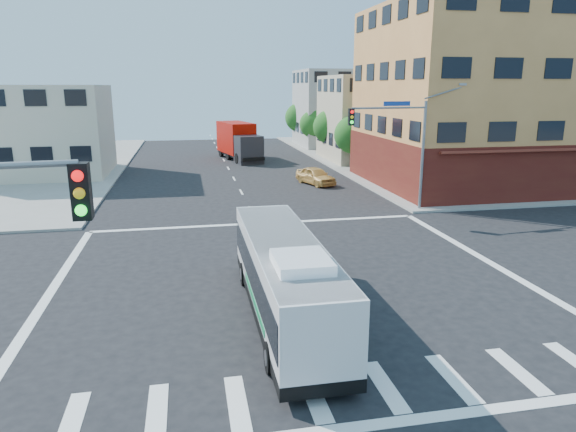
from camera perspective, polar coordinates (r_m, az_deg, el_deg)
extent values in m
plane|color=black|center=(21.46, 0.25, -7.31)|extent=(120.00, 120.00, 0.00)
cube|color=gray|center=(67.50, 24.33, 6.32)|extent=(50.00, 50.00, 0.15)
cube|color=#D7904D|center=(44.99, 21.50, 12.13)|extent=(18.00, 15.00, 14.00)
cube|color=#561D13|center=(45.37, 20.93, 5.83)|extent=(18.09, 15.08, 4.00)
cube|color=maroon|center=(39.39, 26.56, 6.49)|extent=(16.00, 1.60, 0.51)
cube|color=tan|center=(57.62, 10.35, 10.62)|extent=(12.00, 10.00, 9.00)
cube|color=#9F9F9A|center=(70.81, 6.18, 11.80)|extent=(12.00, 10.00, 10.00)
cube|color=beige|center=(51.40, -26.14, 8.45)|extent=(12.00, 10.00, 8.00)
cylinder|color=slate|center=(34.05, 14.71, 6.36)|extent=(0.18, 0.18, 7.00)
cylinder|color=slate|center=(32.55, 11.20, 11.70)|extent=(5.01, 0.62, 0.12)
cube|color=black|center=(31.48, 7.03, 10.87)|extent=(0.32, 0.30, 1.00)
sphere|color=#FF0C0C|center=(31.30, 7.15, 11.40)|extent=(0.20, 0.20, 0.20)
sphere|color=yellow|center=(31.31, 7.13, 10.85)|extent=(0.20, 0.20, 0.20)
sphere|color=#19FF33|center=(31.33, 7.12, 10.31)|extent=(0.20, 0.20, 0.20)
cube|color=navy|center=(32.78, 12.01, 12.12)|extent=(1.80, 0.22, 0.28)
cube|color=gray|center=(35.15, 18.78, 13.68)|extent=(0.50, 0.22, 0.14)
cube|color=black|center=(9.61, -22.00, 2.55)|extent=(0.32, 0.30, 1.00)
sphere|color=#FF0C0C|center=(9.40, -22.35, 4.14)|extent=(0.20, 0.20, 0.20)
sphere|color=yellow|center=(9.45, -22.18, 2.35)|extent=(0.20, 0.20, 0.20)
sphere|color=#19FF33|center=(9.51, -22.02, 0.58)|extent=(0.20, 0.20, 0.20)
cylinder|color=#372714|center=(50.59, 7.13, 6.24)|extent=(0.28, 0.28, 1.92)
sphere|color=#1A5B1B|center=(50.32, 7.21, 8.95)|extent=(3.60, 3.60, 3.60)
sphere|color=#1A5B1B|center=(50.09, 7.79, 9.94)|extent=(2.52, 2.52, 2.52)
cylinder|color=#372714|center=(58.17, 4.66, 7.37)|extent=(0.28, 0.28, 1.99)
sphere|color=#1A5B1B|center=(57.93, 4.71, 9.84)|extent=(3.80, 3.80, 3.80)
sphere|color=#1A5B1B|center=(57.69, 5.20, 10.76)|extent=(2.66, 2.66, 2.66)
cylinder|color=#372714|center=(65.86, 2.76, 8.15)|extent=(0.28, 0.28, 1.89)
sphere|color=#1A5B1B|center=(65.66, 2.78, 10.15)|extent=(3.40, 3.40, 3.40)
sphere|color=#1A5B1B|center=(65.41, 3.20, 10.87)|extent=(2.38, 2.38, 2.38)
cylinder|color=#372714|center=(73.61, 1.25, 8.85)|extent=(0.28, 0.28, 2.03)
sphere|color=#1A5B1B|center=(73.41, 1.26, 10.88)|extent=(4.00, 4.00, 4.00)
sphere|color=#1A5B1B|center=(73.15, 1.63, 11.66)|extent=(2.80, 2.80, 2.80)
cube|color=black|center=(18.12, -0.36, -9.86)|extent=(2.29, 10.60, 0.40)
cube|color=white|center=(17.70, -0.37, -6.67)|extent=(2.28, 10.58, 2.51)
cube|color=black|center=(17.65, -0.37, -6.20)|extent=(2.32, 10.26, 1.10)
cube|color=black|center=(22.59, -2.83, -1.86)|extent=(2.07, 0.06, 1.19)
cube|color=#E5590C|center=(22.38, -2.86, 0.33)|extent=(1.68, 0.05, 0.25)
cube|color=white|center=(17.31, -0.37, -2.95)|extent=(2.23, 10.37, 0.11)
cube|color=white|center=(14.79, 1.53, -5.13)|extent=(1.58, 1.94, 0.32)
cube|color=#077F41|center=(17.38, -3.82, -9.38)|extent=(0.03, 4.84, 0.25)
cube|color=#077F41|center=(17.77, 3.54, -8.83)|extent=(0.03, 4.84, 0.25)
cylinder|color=black|center=(21.09, -4.91, -6.43)|extent=(0.27, 0.92, 0.92)
cylinder|color=#99999E|center=(21.08, -5.24, -6.45)|extent=(0.04, 0.46, 0.46)
cylinder|color=black|center=(21.39, 0.74, -6.07)|extent=(0.27, 0.92, 0.92)
cylinder|color=#99999E|center=(21.41, 1.06, -6.05)|extent=(0.04, 0.46, 0.46)
cylinder|color=black|center=(14.99, -1.98, -15.44)|extent=(0.27, 0.92, 0.92)
cylinder|color=#99999E|center=(14.97, -2.47, -15.48)|extent=(0.04, 0.46, 0.46)
cylinder|color=black|center=(15.41, 6.03, -14.63)|extent=(0.27, 0.92, 0.92)
cylinder|color=#99999E|center=(15.45, 6.48, -14.57)|extent=(0.04, 0.46, 0.46)
cube|color=black|center=(54.27, -4.40, 7.36)|extent=(3.03, 2.94, 2.90)
cube|color=black|center=(53.22, -4.03, 7.72)|extent=(2.31, 0.59, 1.11)
cube|color=#A40A00|center=(58.17, -5.81, 8.67)|extent=(3.95, 6.67, 3.34)
cube|color=black|center=(57.10, -5.35, 6.84)|extent=(4.31, 9.24, 0.33)
cylinder|color=black|center=(54.22, -5.63, 6.38)|extent=(0.54, 1.16, 1.11)
cylinder|color=black|center=(54.98, -3.30, 6.53)|extent=(0.54, 1.16, 1.11)
cylinder|color=black|center=(57.28, -6.64, 6.77)|extent=(0.54, 1.16, 1.11)
cylinder|color=black|center=(58.00, -4.42, 6.91)|extent=(0.54, 1.16, 1.11)
cylinder|color=black|center=(59.93, -7.43, 7.07)|extent=(0.54, 1.16, 1.11)
cylinder|color=black|center=(60.62, -5.29, 7.21)|extent=(0.54, 1.16, 1.11)
imported|color=gold|center=(42.50, 3.09, 4.48)|extent=(2.98, 4.51, 1.43)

